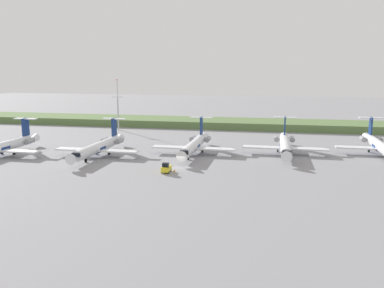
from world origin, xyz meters
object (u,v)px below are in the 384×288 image
object	(u,v)px
regional_jet_nearest	(3,146)
antenna_mast	(118,109)
baggage_tug	(166,168)
regional_jet_fourth	(285,144)
regional_jet_third	(194,144)
regional_jet_second	(99,146)
safety_cone_front_marker	(174,171)
regional_jet_fifth	(378,145)

from	to	relation	value
regional_jet_nearest	antenna_mast	size ratio (longest dim) A/B	1.59
baggage_tug	regional_jet_fourth	bearing A→B (deg)	44.98
regional_jet_fourth	antenna_mast	xyz separation A→B (m)	(-62.10, 32.18, 5.61)
regional_jet_nearest	regional_jet_fourth	world-z (taller)	same
regional_jet_third	baggage_tug	xyz separation A→B (m)	(-2.14, -21.57, -1.53)
regional_jet_nearest	regional_jet_fourth	size ratio (longest dim) A/B	1.00
regional_jet_fourth	regional_jet_second	bearing A→B (deg)	-164.93
regional_jet_nearest	regional_jet_third	bearing A→B (deg)	15.07
regional_jet_second	antenna_mast	xyz separation A→B (m)	(-13.10, 45.38, 5.61)
regional_jet_third	safety_cone_front_marker	xyz separation A→B (m)	(-0.49, -20.64, -2.26)
regional_jet_nearest	regional_jet_fourth	distance (m)	76.67
regional_jet_fifth	safety_cone_front_marker	bearing A→B (deg)	-148.79
baggage_tug	safety_cone_front_marker	distance (m)	2.03
regional_jet_second	regional_jet_fifth	size ratio (longest dim) A/B	1.00
regional_jet_second	regional_jet_fourth	distance (m)	50.75
regional_jet_nearest	baggage_tug	xyz separation A→B (m)	(47.74, -8.14, -1.53)
regional_jet_second	safety_cone_front_marker	world-z (taller)	regional_jet_second
regional_jet_nearest	baggage_tug	distance (m)	48.46
regional_jet_second	safety_cone_front_marker	distance (m)	27.15
regional_jet_second	regional_jet_third	world-z (taller)	same
regional_jet_fourth	safety_cone_front_marker	bearing A→B (deg)	-134.21
regional_jet_third	regional_jet_fourth	distance (m)	25.03
regional_jet_second	regional_jet_fifth	world-z (taller)	same
baggage_tug	regional_jet_nearest	bearing A→B (deg)	170.32
regional_jet_fifth	regional_jet_fourth	bearing A→B (deg)	-169.48
baggage_tug	regional_jet_fifth	bearing A→B (deg)	31.16
regional_jet_third	baggage_tug	bearing A→B (deg)	-95.68
regional_jet_second	safety_cone_front_marker	size ratio (longest dim) A/B	56.36
regional_jet_second	regional_jet_nearest	bearing A→B (deg)	-168.20
safety_cone_front_marker	regional_jet_nearest	bearing A→B (deg)	171.70
regional_jet_second	baggage_tug	xyz separation A→B (m)	(22.34, -13.45, -1.53)
regional_jet_nearest	regional_jet_fourth	bearing A→B (deg)	13.97
baggage_tug	regional_jet_third	bearing A→B (deg)	84.32
regional_jet_nearest	safety_cone_front_marker	bearing A→B (deg)	-8.30
regional_jet_third	regional_jet_second	bearing A→B (deg)	-161.64
antenna_mast	regional_jet_third	bearing A→B (deg)	-44.74
baggage_tug	safety_cone_front_marker	xyz separation A→B (m)	(1.65, 0.94, -0.73)
antenna_mast	safety_cone_front_marker	size ratio (longest dim) A/B	35.39
regional_jet_third	antenna_mast	bearing A→B (deg)	135.26
regional_jet_nearest	regional_jet_fifth	xyz separation A→B (m)	(99.51, 23.17, 0.00)
antenna_mast	baggage_tug	xyz separation A→B (m)	(35.45, -58.83, -7.14)
regional_jet_nearest	regional_jet_second	xyz separation A→B (m)	(25.40, 5.31, 0.00)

